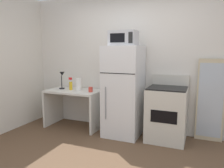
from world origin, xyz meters
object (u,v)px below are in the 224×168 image
Objects in this scene: desk_lamp at (62,77)px; spray_bottle at (71,85)px; coffee_mug at (91,89)px; leaning_mirror at (210,101)px; oven_range at (167,114)px; paper_towel_roll at (79,84)px; refrigerator at (124,91)px; desk at (74,101)px; microwave at (124,38)px.

spray_bottle is (0.21, -0.01, -0.14)m from desk_lamp.
leaning_mirror reaches higher than coffee_mug.
paper_towel_roll is at bearing -179.47° from oven_range.
leaning_mirror is at bearing 5.18° from desk_lamp.
desk_lamp is 0.25m from spray_bottle.
refrigerator is at bearing -1.30° from spray_bottle.
desk_lamp is at bearing 179.92° from oven_range.
paper_towel_roll is at bearing 0.91° from desk.
desk_lamp is at bearing 177.61° from microwave.
refrigerator is (1.34, -0.03, -0.19)m from desk_lamp.
desk_lamp reaches higher than desk.
refrigerator is (1.13, -0.03, -0.04)m from spray_bottle.
leaning_mirror is at bearing 5.80° from spray_bottle.
coffee_mug reaches higher than desk.
microwave is at bearing -2.29° from paper_towel_roll.
microwave is (0.94, -0.04, 0.87)m from paper_towel_roll.
microwave reaches higher than spray_bottle.
oven_range is at bearing 2.38° from refrigerator.
microwave reaches higher than desk.
leaning_mirror is at bearing 8.65° from coffee_mug.
refrigerator is 0.84m from oven_range.
leaning_mirror is at bearing 6.24° from desk.
coffee_mug is at bearing -6.83° from spray_bottle.
microwave is (1.13, -0.05, 0.89)m from spray_bottle.
oven_range is (0.77, 0.05, -1.27)m from microwave.
spray_bottle is 0.54× the size of microwave.
leaning_mirror reaches higher than spray_bottle.
spray_bottle is 1.94m from oven_range.
refrigerator is (1.05, -0.01, 0.29)m from desk.
desk is at bearing -173.76° from leaning_mirror.
desk is 1.61m from microwave.
oven_range is at bearing 3.96° from microwave.
desk is 2.37× the size of microwave.
oven_range reaches higher than coffee_mug.
spray_bottle is at bearing -2.49° from desk_lamp.
microwave is 1.49m from oven_range.
microwave is (1.05, -0.04, 1.22)m from desk.
oven_range is at bearing -159.29° from leaning_mirror.
desk is 4.37× the size of spray_bottle.
refrigerator is (0.65, 0.03, 0.01)m from coffee_mug.
microwave reaches higher than refrigerator.
spray_bottle is at bearing 178.70° from refrigerator.
paper_towel_roll is 1.76m from oven_range.
paper_towel_roll reaches higher than coffee_mug.
leaning_mirror is at bearing 11.25° from refrigerator.
spray_bottle is at bearing 177.20° from paper_towel_roll.
leaning_mirror reaches higher than desk.
microwave is (0.65, 0.01, 0.94)m from coffee_mug.
desk is at bearing 179.20° from refrigerator.
microwave is at bearing -2.39° from desk_lamp.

